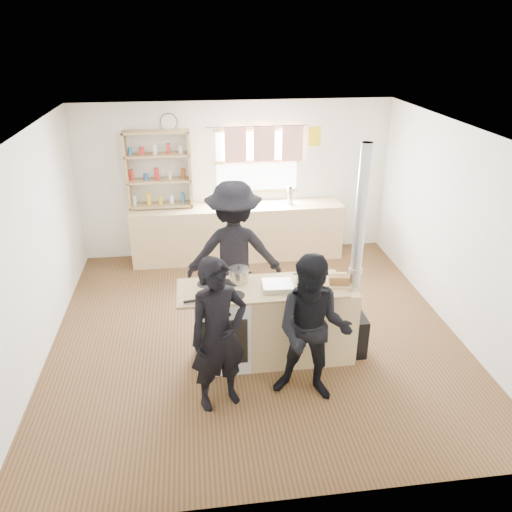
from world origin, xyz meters
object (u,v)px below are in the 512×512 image
stockpot_stove (239,275)px  person_near_left (219,335)px  cooking_island (274,322)px  bread_board (339,281)px  thermos (290,196)px  roast_tray (278,286)px  person_near_right (313,330)px  person_far (234,253)px  stockpot_counter (309,275)px  flue_heater (352,305)px  skillet_greens (213,298)px

stockpot_stove → person_near_left: person_near_left is taller
cooking_island → bread_board: bearing=-5.5°
thermos → roast_tray: 2.91m
person_near_right → person_far: 1.76m
stockpot_stove → person_far: person_far is taller
roast_tray → person_near_left: person_near_left is taller
stockpot_counter → bread_board: size_ratio=0.94×
stockpot_counter → bread_board: 0.34m
thermos → bread_board: bearing=-90.0°
cooking_island → person_far: 1.10m
flue_heater → person_far: bearing=142.6°
flue_heater → person_far: (-1.26, 0.96, 0.28)m
thermos → roast_tray: (-0.68, -2.82, -0.07)m
cooking_island → skillet_greens: size_ratio=6.68×
bread_board → person_near_left: size_ratio=0.19×
stockpot_counter → flue_heater: (0.51, -0.07, -0.37)m
skillet_greens → roast_tray: (0.71, 0.16, 0.01)m
bread_board → person_far: bearing=137.2°
flue_heater → roast_tray: bearing=-179.0°
skillet_greens → person_near_left: 0.51m
stockpot_stove → person_far: bearing=88.8°
stockpot_stove → flue_heater: (1.28, -0.20, -0.36)m
bread_board → person_far: person_far is taller
skillet_greens → person_near_right: 1.09m
person_near_left → person_far: (0.30, 1.62, 0.12)m
person_far → person_near_left: bearing=83.5°
flue_heater → person_near_left: bearing=-157.0°
stockpot_counter → person_near_right: person_near_right is taller
flue_heater → person_near_right: 0.93m
stockpot_stove → skillet_greens: bearing=-129.5°
stockpot_counter → person_near_right: 0.78m
person_far → thermos: bearing=-116.2°
thermos → bread_board: 2.84m
stockpot_stove → person_near_right: size_ratio=0.14×
roast_tray → flue_heater: size_ratio=0.14×
thermos → person_far: bearing=-120.2°
cooking_island → person_near_left: size_ratio=1.21×
stockpot_counter → person_near_left: (-1.05, -0.73, -0.21)m
roast_tray → person_near_right: 0.72m
cooking_island → roast_tray: size_ratio=5.72×
cooking_island → person_near_right: bearing=-69.0°
flue_heater → person_near_left: 1.70m
stockpot_counter → roast_tray: bearing=-167.0°
thermos → stockpot_stove: bearing=-112.7°
person_near_right → person_far: bearing=131.3°
cooking_island → person_near_left: person_near_left is taller
stockpot_counter → person_near_left: bearing=-145.3°
cooking_island → skillet_greens: 0.87m
thermos → skillet_greens: (-1.40, -2.98, -0.08)m
flue_heater → person_near_right: bearing=-133.0°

